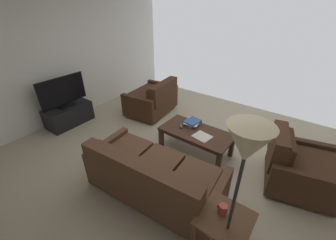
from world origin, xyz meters
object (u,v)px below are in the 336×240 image
Objects in this scene: tv_stand at (69,115)px; end_table at (224,225)px; armchair_side at (297,166)px; coffee_mug at (223,209)px; book_stack at (192,122)px; loose_magazine at (202,136)px; sofa_main at (152,177)px; flat_tv at (63,92)px; floor_lamp at (245,157)px; coffee_table at (196,134)px; loveseat_near at (153,99)px; tv_remote at (181,126)px.

end_table is at bearing 171.35° from tv_stand.
coffee_mug is (0.49, 1.50, 0.29)m from armchair_side.
book_stack reaches higher than loose_magazine.
flat_tv reaches higher than sofa_main.
armchair_side is (-0.38, -1.61, -1.07)m from floor_lamp.
flat_tv is 2.96m from loose_magazine.
coffee_table is (0.03, -1.19, 0.02)m from sofa_main.
end_table is at bearing 128.75° from coffee_table.
armchair_side is at bearing -167.21° from tv_stand.
coffee_mug is 1.91m from book_stack.
floor_lamp is at bearing 129.63° from book_stack.
floor_lamp is at bearing 167.61° from sofa_main.
coffee_table is at bearing -88.57° from sofa_main.
end_table is 1.97m from book_stack.
flat_tv is 0.92× the size of armchair_side.
sofa_main is at bearing -8.98° from end_table.
tv_stand is (3.84, -0.65, -1.20)m from floor_lamp.
flat_tv is (1.13, 1.49, 0.40)m from loveseat_near.
floor_lamp is at bearing 170.35° from tv_stand.
loveseat_near is 1.26× the size of flat_tv.
flat_tv is at bearing 20.24° from book_stack.
coffee_mug reaches higher than coffee_table.
flat_tv reaches higher than end_table.
end_table is 1.58m from loose_magazine.
end_table reaches higher than book_stack.
loose_magazine is (-0.46, 0.06, -0.01)m from tv_remote.
coffee_table is 7.84× the size of tv_remote.
end_table is at bearing -135.14° from loose_magazine.
loveseat_near is at bearing -29.81° from tv_remote.
tv_stand is at bearing 17.54° from tv_remote.
loveseat_near reaches higher than coffee_table.
sofa_main is at bearing 130.13° from loveseat_near.
loveseat_near is 12.04× the size of coffee_mug.
loveseat_near is at bearing -37.82° from coffee_mug.
flat_tv is (-0.00, -0.00, 0.54)m from tv_stand.
flat_tv is at bearing 112.41° from loose_magazine.
loveseat_near is 4.41× the size of loose_magazine.
end_table is at bearing 171.02° from sofa_main.
coffee_mug is 1.87m from tv_remote.
loveseat_near is 1.51m from book_stack.
end_table is 3.82× the size of tv_remote.
flat_tv is at bearing 52.68° from loveseat_near.
floor_lamp reaches higher than end_table.
loveseat_near is at bearing 74.12° from loose_magazine.
armchair_side is at bearing -167.21° from flat_tv.
floor_lamp is 4.08m from tv_stand.
floor_lamp is 2.26m from book_stack.
flat_tv is at bearing -9.65° from floor_lamp.
coffee_mug is 0.37× the size of loose_magazine.
armchair_side is at bearing -137.53° from sofa_main.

